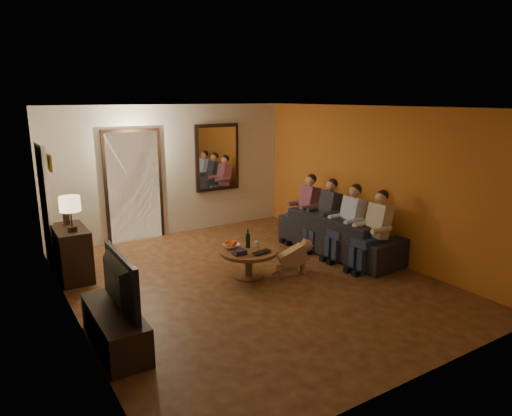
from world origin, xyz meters
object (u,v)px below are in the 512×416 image
sofa (341,233)px  dresser (72,253)px  person_c (326,217)px  dog (293,256)px  coffee_table (249,264)px  person_a (375,233)px  wine_bottle (248,238)px  table_lamp (71,214)px  person_d (306,210)px  tv_stand (115,328)px  bowl (231,246)px  person_b (349,225)px  tv (112,283)px  laptop (264,253)px

sofa → dresser: bearing=70.2°
person_c → dog: 1.44m
person_c → coffee_table: size_ratio=1.34×
person_a → wine_bottle: 2.07m
dresser → table_lamp: 0.71m
person_d → dog: person_d is taller
person_d → tv_stand: bearing=-155.1°
sofa → person_d: (-0.10, 0.90, 0.24)m
tv_stand → dog: bearing=13.2°
coffee_table → dog: bearing=-17.6°
bowl → person_c: bearing=6.1°
person_b → person_a: bearing=-90.0°
tv → person_b: person_b is taller
dresser → table_lamp: table_lamp is taller
person_b → laptop: bearing=-176.0°
person_c → laptop: bearing=-158.3°
table_lamp → sofa: bearing=-13.8°
tv_stand → person_b: size_ratio=1.10×
person_b → coffee_table: 1.97m
tv_stand → person_a: size_ratio=1.10×
table_lamp → laptop: table_lamp is taller
dresser → laptop: (2.41, -1.71, 0.06)m
table_lamp → wine_bottle: 2.65m
table_lamp → sofa: table_lamp is taller
table_lamp → person_b: size_ratio=0.45×
tv → person_d: person_d is taller
table_lamp → person_c: 4.34m
tv → wine_bottle: 2.58m
tv_stand → bowl: (2.13, 1.14, 0.26)m
person_d → bowl: person_d is taller
coffee_table → person_c: bearing=13.0°
person_d → wine_bottle: (-1.88, -0.95, 0.01)m
dog → bowl: size_ratio=2.16×
table_lamp → wine_bottle: bearing=-25.2°
dresser → person_c: person_c is taller
person_b → person_c: (0.00, 0.60, 0.00)m
dresser → tv_stand: size_ratio=0.69×
wine_bottle → tv: bearing=-156.5°
sofa → person_b: (-0.10, -0.30, 0.24)m
person_a → wine_bottle: (-1.88, 0.85, 0.01)m
tv_stand → person_d: 4.69m
person_b → person_d: (0.00, 1.20, 0.00)m
bowl → wine_bottle: 0.29m
sofa → laptop: bearing=99.2°
bowl → person_d: bearing=21.4°
person_a → coffee_table: (-1.93, 0.75, -0.38)m
sofa → laptop: sofa is taller
person_b → tv: bearing=-169.7°
tv_stand → person_b: bearing=10.3°
table_lamp → laptop: bearing=-31.8°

